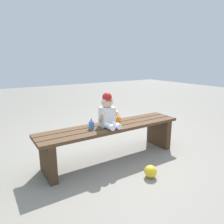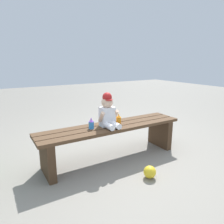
{
  "view_description": "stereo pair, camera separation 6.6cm",
  "coord_description": "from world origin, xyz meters",
  "px_view_note": "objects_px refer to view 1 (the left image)",
  "views": [
    {
      "loc": [
        -1.29,
        -2.04,
        1.21
      ],
      "look_at": [
        -0.03,
        -0.05,
        0.62
      ],
      "focal_mm": 33.51,
      "sensor_mm": 36.0,
      "label": 1
    },
    {
      "loc": [
        -1.24,
        -2.08,
        1.21
      ],
      "look_at": [
        -0.03,
        -0.05,
        0.62
      ],
      "focal_mm": 33.51,
      "sensor_mm": 36.0,
      "label": 2
    }
  ],
  "objects_px": {
    "park_bench": "(112,135)",
    "child_figure": "(108,112)",
    "sippy_cup_right": "(118,119)",
    "toy_ball": "(151,171)",
    "sippy_cup_left": "(91,124)"
  },
  "relations": [
    {
      "from": "park_bench",
      "to": "child_figure",
      "type": "distance_m",
      "value": 0.31
    },
    {
      "from": "child_figure",
      "to": "sippy_cup_right",
      "type": "bearing_deg",
      "value": 7.14
    },
    {
      "from": "park_bench",
      "to": "sippy_cup_right",
      "type": "xyz_separation_m",
      "value": [
        0.1,
        0.01,
        0.19
      ]
    },
    {
      "from": "park_bench",
      "to": "toy_ball",
      "type": "bearing_deg",
      "value": -79.51
    },
    {
      "from": "toy_ball",
      "to": "park_bench",
      "type": "bearing_deg",
      "value": 100.49
    },
    {
      "from": "sippy_cup_left",
      "to": "toy_ball",
      "type": "xyz_separation_m",
      "value": [
        0.38,
        -0.6,
        -0.43
      ]
    },
    {
      "from": "park_bench",
      "to": "sippy_cup_left",
      "type": "distance_m",
      "value": 0.33
    },
    {
      "from": "child_figure",
      "to": "toy_ball",
      "type": "bearing_deg",
      "value": -73.77
    },
    {
      "from": "sippy_cup_right",
      "to": "toy_ball",
      "type": "height_order",
      "value": "sippy_cup_right"
    },
    {
      "from": "park_bench",
      "to": "sippy_cup_right",
      "type": "distance_m",
      "value": 0.21
    },
    {
      "from": "sippy_cup_left",
      "to": "sippy_cup_right",
      "type": "distance_m",
      "value": 0.37
    },
    {
      "from": "park_bench",
      "to": "toy_ball",
      "type": "xyz_separation_m",
      "value": [
        0.11,
        -0.59,
        -0.24
      ]
    },
    {
      "from": "park_bench",
      "to": "sippy_cup_left",
      "type": "bearing_deg",
      "value": 177.4
    },
    {
      "from": "sippy_cup_left",
      "to": "toy_ball",
      "type": "relative_size",
      "value": 0.94
    },
    {
      "from": "sippy_cup_left",
      "to": "park_bench",
      "type": "bearing_deg",
      "value": -2.6
    }
  ]
}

